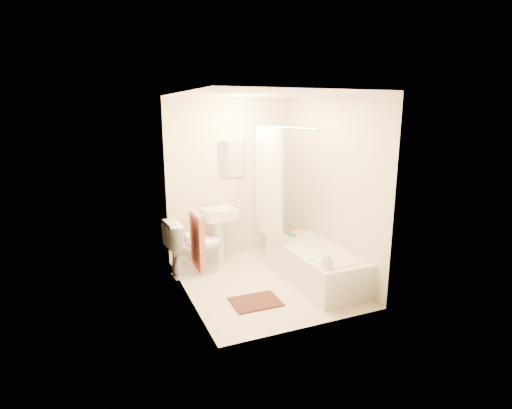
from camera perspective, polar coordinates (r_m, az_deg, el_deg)
name	(u,v)px	position (r m, az deg, el deg)	size (l,w,h in m)	color
floor	(263,282)	(5.35, 1.06, -11.05)	(2.40, 2.40, 0.00)	beige
ceiling	(264,94)	(4.88, 1.18, 15.56)	(2.40, 2.40, 0.00)	white
wall_back	(232,179)	(6.08, -3.48, 3.72)	(2.00, 0.02, 2.40)	beige
wall_left	(185,200)	(4.67, -10.16, 0.65)	(0.02, 2.40, 2.40)	beige
wall_right	(332,187)	(5.46, 10.77, 2.42)	(0.02, 2.40, 2.40)	beige
mirror	(232,159)	(6.02, -3.46, 6.51)	(0.40, 0.03, 0.55)	white
curtain_rod	(283,127)	(5.10, 3.83, 10.94)	(0.03, 0.03, 1.70)	silver
shower_curtain	(269,183)	(5.55, 1.86, 3.03)	(0.04, 0.80, 1.55)	silver
towel_bar	(194,213)	(4.47, -8.90, -1.19)	(0.02, 0.02, 0.60)	silver
towel	(197,240)	(4.56, -8.39, -5.05)	(0.06, 0.45, 0.66)	#CC7266
toilet_paper	(190,238)	(4.93, -9.45, -4.67)	(0.12, 0.12, 0.11)	white
toilet	(194,247)	(5.57, -8.83, -5.98)	(0.44, 0.78, 0.77)	white
sink	(219,233)	(5.93, -5.32, -4.03)	(0.46, 0.37, 0.90)	white
bathtub	(315,264)	(5.38, 8.37, -8.47)	(0.70, 1.59, 0.45)	silver
bath_mat	(256,302)	(4.83, -0.04, -13.73)	(0.56, 0.42, 0.02)	#4F2A21
soap_bottle	(328,261)	(4.64, 10.19, -7.93)	(0.08, 0.09, 0.19)	silver
scrub_brush	(291,234)	(5.78, 4.99, -4.26)	(0.06, 0.20, 0.04)	green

